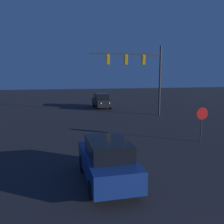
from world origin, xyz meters
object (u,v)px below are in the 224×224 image
Objects in this scene: car_far at (102,101)px; traffic_signal_mast at (140,67)px; stop_sign at (202,118)px; car_near at (107,160)px.

car_far is 7.31m from traffic_signal_mast.
traffic_signal_mast reaches higher than stop_sign.
car_far is (2.94, 19.40, 0.00)m from car_near.
car_near is at bearing -112.31° from traffic_signal_mast.
car_far is 1.99× the size of stop_sign.
car_near is 2.00× the size of stop_sign.
traffic_signal_mast is 9.91m from stop_sign.
traffic_signal_mast is at bearing 113.36° from car_far.
stop_sign is (6.34, 4.25, 0.57)m from car_near.
car_near is 19.62m from car_far.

